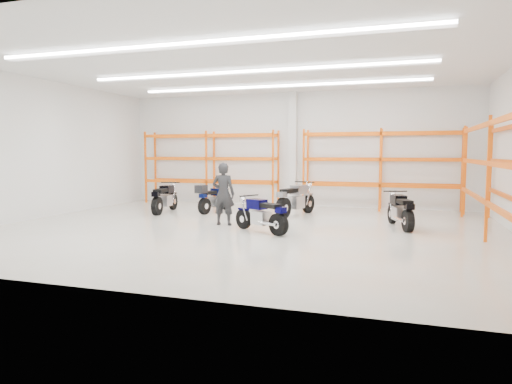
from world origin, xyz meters
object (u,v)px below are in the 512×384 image
(motorcycle_main, at_px, (263,216))
(motorcycle_back_c, at_px, (295,200))
(motorcycle_back_a, at_px, (164,199))
(motorcycle_back_b, at_px, (213,199))
(motorcycle_back_d, at_px, (401,212))
(structural_column, at_px, (293,149))
(standing_man, at_px, (223,194))

(motorcycle_main, xyz_separation_m, motorcycle_back_c, (0.10, 3.37, 0.08))
(motorcycle_back_a, bearing_deg, motorcycle_back_b, 19.11)
(motorcycle_back_a, height_order, motorcycle_back_d, motorcycle_back_a)
(motorcycle_back_a, distance_m, structural_column, 5.44)
(motorcycle_main, relative_size, motorcycle_back_a, 0.82)
(motorcycle_back_c, bearing_deg, structural_column, 104.68)
(motorcycle_back_c, xyz_separation_m, standing_man, (-1.56, -2.50, 0.39))
(motorcycle_main, xyz_separation_m, structural_column, (-0.65, 6.21, 1.80))
(motorcycle_main, bearing_deg, motorcycle_back_d, 27.83)
(structural_column, bearing_deg, motorcycle_back_d, -46.48)
(motorcycle_back_d, bearing_deg, motorcycle_main, -152.17)
(standing_man, bearing_deg, motorcycle_back_b, -65.56)
(motorcycle_main, height_order, standing_man, standing_man)
(motorcycle_back_a, bearing_deg, structural_column, 42.04)
(motorcycle_back_b, xyz_separation_m, motorcycle_back_c, (2.95, 0.05, 0.04))
(motorcycle_back_b, bearing_deg, standing_man, -60.57)
(motorcycle_main, relative_size, motorcycle_back_d, 0.88)
(motorcycle_back_a, bearing_deg, motorcycle_back_c, 7.64)
(motorcycle_back_c, height_order, standing_man, standing_man)
(standing_man, xyz_separation_m, structural_column, (0.82, 5.34, 1.33))
(motorcycle_main, height_order, motorcycle_back_d, motorcycle_back_d)
(motorcycle_back_b, bearing_deg, motorcycle_back_c, 0.98)
(standing_man, bearing_deg, motorcycle_back_c, -126.96)
(motorcycle_back_b, bearing_deg, motorcycle_back_d, -13.11)
(motorcycle_back_a, distance_m, motorcycle_back_c, 4.61)
(motorcycle_back_c, bearing_deg, motorcycle_back_d, -24.20)
(motorcycle_back_d, xyz_separation_m, structural_column, (-4.14, 4.36, 1.78))
(motorcycle_back_a, relative_size, structural_column, 0.48)
(motorcycle_back_b, relative_size, motorcycle_back_c, 0.88)
(motorcycle_back_b, xyz_separation_m, standing_man, (1.38, -2.45, 0.43))
(motorcycle_main, height_order, motorcycle_back_c, motorcycle_back_c)
(motorcycle_back_c, distance_m, standing_man, 2.98)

